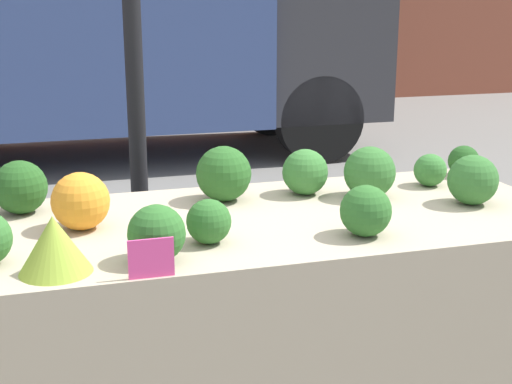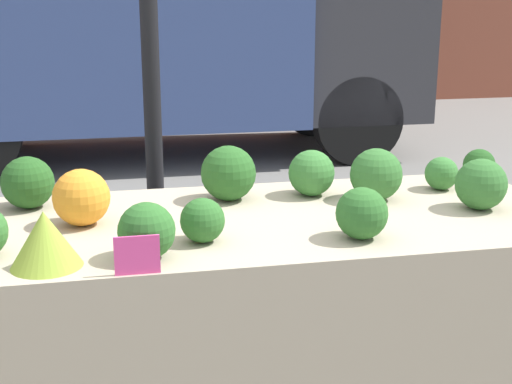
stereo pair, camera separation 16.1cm
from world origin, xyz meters
name	(u,v)px [view 2 (the right image)]	position (x,y,z in m)	size (l,w,h in m)	color
tent_pole	(151,74)	(-0.24, 0.84, 1.18)	(0.07, 0.07, 2.37)	black
parked_truck	(139,5)	(-0.08, 4.78, 1.41)	(4.83, 1.82, 2.63)	#384C84
market_table	(260,258)	(0.00, -0.06, 0.73)	(1.93, 0.79, 0.83)	tan
orange_cauliflower	(81,197)	(-0.51, 0.04, 0.92)	(0.17, 0.17, 0.17)	orange
romanesco_head	(45,239)	(-0.59, -0.29, 0.91)	(0.18, 0.18, 0.14)	#93B238
broccoli_head_0	(311,173)	(0.23, 0.21, 0.91)	(0.15, 0.15, 0.15)	#387533
broccoli_head_1	(441,173)	(0.69, 0.19, 0.89)	(0.11, 0.11, 0.11)	#387533
broccoli_head_2	(203,220)	(-0.19, -0.18, 0.90)	(0.12, 0.12, 0.12)	#2D6628
broccoli_head_3	(376,175)	(0.42, 0.11, 0.92)	(0.17, 0.17, 0.17)	#336B2D
broccoli_head_4	(228,173)	(-0.05, 0.21, 0.92)	(0.18, 0.18, 0.18)	#285B23
broccoli_head_5	(481,184)	(0.70, -0.06, 0.91)	(0.16, 0.16, 0.16)	#336B2D
broccoli_head_7	(362,213)	(0.24, -0.25, 0.91)	(0.14, 0.14, 0.14)	#2D6628
broccoli_head_8	(147,231)	(-0.34, -0.28, 0.91)	(0.15, 0.15, 0.15)	#2D6628
broccoli_head_9	(479,165)	(0.88, 0.28, 0.89)	(0.11, 0.11, 0.11)	#23511E
broccoli_head_10	(28,183)	(-0.68, 0.25, 0.92)	(0.16, 0.16, 0.16)	#23511E
price_sign	(137,255)	(-0.37, -0.38, 0.88)	(0.11, 0.01, 0.10)	#EF4793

